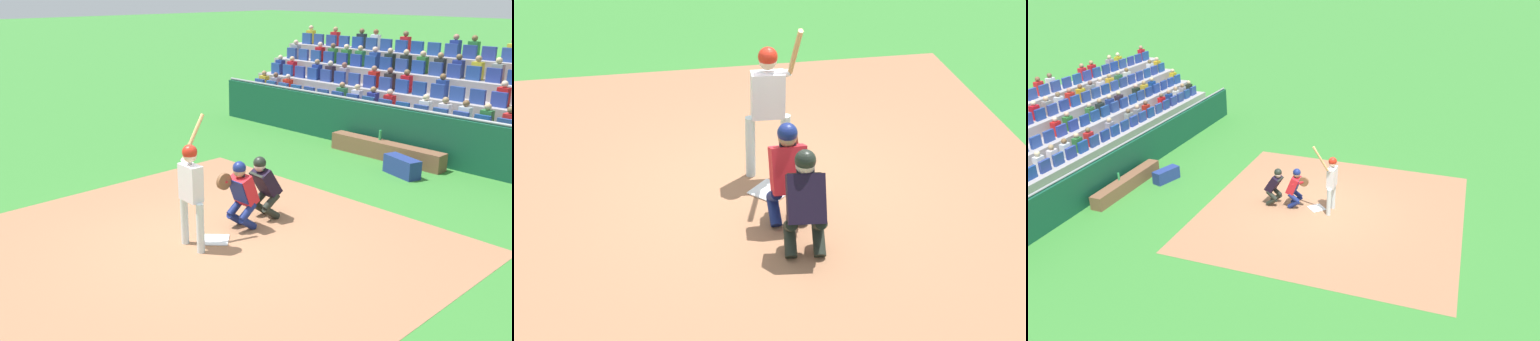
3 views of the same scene
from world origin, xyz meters
TOP-DOWN VIEW (x-y plane):
  - ground_plane at (0.00, 0.00)m, footprint 160.00×160.00m
  - infield_dirt_patch at (0.00, 0.50)m, footprint 7.72×7.69m
  - home_plate_marker at (0.00, 0.00)m, footprint 0.62×0.62m
  - batter_at_plate at (0.06, 0.45)m, footprint 0.63×0.67m
  - catcher_crouching at (0.10, -0.67)m, footprint 0.47×0.72m
  - home_plate_umpire at (0.17, -1.31)m, footprint 0.50×0.54m
  - dugout_wall at (0.00, -6.84)m, footprint 15.09×0.24m
  - dugout_bench at (0.88, -6.29)m, footprint 3.22×0.40m
  - water_bottle_on_bench at (1.14, -6.38)m, footprint 0.07×0.07m
  - equipment_duffel_bag at (-0.16, -5.44)m, footprint 0.99×0.61m
  - bleacher_stand at (0.00, -10.80)m, footprint 18.15×3.45m

SIDE VIEW (x-z plane):
  - ground_plane at x=0.00m, z-range 0.00..0.00m
  - infield_dirt_patch at x=0.00m, z-range 0.00..0.01m
  - home_plate_marker at x=0.00m, z-range 0.01..0.02m
  - equipment_duffel_bag at x=-0.16m, z-range 0.00..0.44m
  - dugout_bench at x=0.88m, z-range 0.00..0.44m
  - water_bottle_on_bench at x=1.14m, z-range 0.44..0.69m
  - dugout_wall at x=0.00m, z-range -0.03..1.28m
  - home_plate_umpire at x=0.17m, z-range 0.06..1.31m
  - catcher_crouching at x=0.10m, z-range 0.07..1.37m
  - bleacher_stand at x=0.00m, z-range -0.57..2.21m
  - batter_at_plate at x=0.06m, z-range 0.03..2.21m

